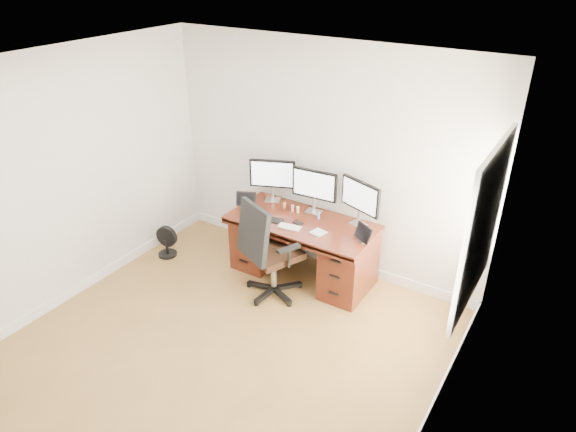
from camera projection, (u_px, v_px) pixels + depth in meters
The scene contains 19 objects.
ground at pixel (204, 368), 4.85m from camera, with size 4.50×4.50×0.00m, color olive.
back_wall at pixel (323, 159), 5.90m from camera, with size 4.00×0.10×2.70m, color silver.
right_wall at pixel (433, 322), 3.36m from camera, with size 0.10×4.50×2.70m.
desk at pixel (303, 246), 6.03m from camera, with size 1.70×0.80×0.75m.
office_chair at pixel (269, 265), 5.69m from camera, with size 0.82×0.82×1.18m.
floor_fan at pixel (166, 242), 6.51m from camera, with size 0.28×0.24×0.41m.
monitor_left at pixel (272, 175), 6.16m from camera, with size 0.52×0.25×0.53m.
monitor_center at pixel (314, 186), 5.89m from camera, with size 0.55×0.15×0.53m.
monitor_right at pixel (360, 198), 5.62m from camera, with size 0.53×0.22×0.53m.
tablet_left at pixel (246, 200), 6.12m from camera, with size 0.25×0.16×0.19m.
tablet_right at pixel (363, 234), 5.40m from camera, with size 0.24×0.18×0.19m.
keyboard at pixel (289, 227), 5.71m from camera, with size 0.26×0.11×0.01m, color white.
trackpad at pixel (318, 232), 5.60m from camera, with size 0.15×0.15×0.01m, color silver.
drawing_tablet at pixel (274, 220), 5.85m from camera, with size 0.20×0.13×0.01m, color black.
phone at pixel (298, 223), 5.80m from camera, with size 0.13×0.06×0.01m, color black.
figurine_brown at pixel (284, 205), 6.09m from camera, with size 0.04×0.04×0.09m.
figurine_pink at pixel (293, 208), 6.04m from camera, with size 0.04×0.04×0.09m.
figurine_yellow at pixel (298, 209), 6.00m from camera, with size 0.04×0.04×0.09m.
figurine_blue at pixel (319, 215), 5.87m from camera, with size 0.04×0.04×0.09m.
Camera 1 is at (2.59, -2.63, 3.54)m, focal length 32.00 mm.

